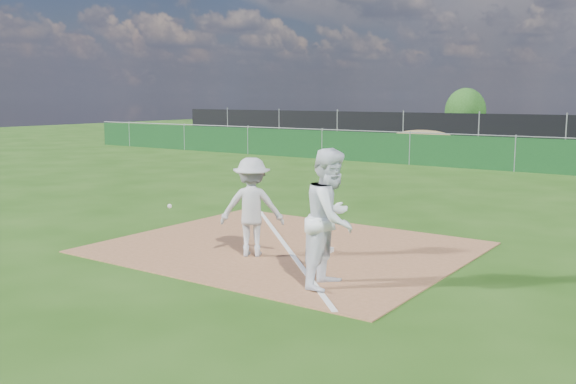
{
  "coord_description": "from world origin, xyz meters",
  "views": [
    {
      "loc": [
        6.34,
        -8.01,
        2.65
      ],
      "look_at": [
        0.04,
        1.0,
        1.0
      ],
      "focal_mm": 40.0,
      "sensor_mm": 36.0,
      "label": 1
    }
  ],
  "objects_px": {
    "car_left": "(448,127)",
    "car_mid": "(575,132)",
    "tree_left": "(465,111)",
    "play_at_first": "(252,207)",
    "first_base": "(320,250)",
    "runner": "(331,218)"
  },
  "relations": [
    {
      "from": "play_at_first",
      "to": "runner",
      "type": "bearing_deg",
      "value": -19.76
    },
    {
      "from": "runner",
      "to": "car_mid",
      "type": "xyz_separation_m",
      "value": [
        -2.24,
        27.52,
        -0.16
      ]
    },
    {
      "from": "first_base",
      "to": "play_at_first",
      "type": "distance_m",
      "value": 1.4
    },
    {
      "from": "car_mid",
      "to": "tree_left",
      "type": "distance_m",
      "value": 10.67
    },
    {
      "from": "runner",
      "to": "car_mid",
      "type": "distance_m",
      "value": 27.62
    },
    {
      "from": "car_left",
      "to": "car_mid",
      "type": "height_order",
      "value": "car_left"
    },
    {
      "from": "tree_left",
      "to": "car_mid",
      "type": "bearing_deg",
      "value": -39.92
    },
    {
      "from": "first_base",
      "to": "tree_left",
      "type": "bearing_deg",
      "value": 105.78
    },
    {
      "from": "first_base",
      "to": "play_at_first",
      "type": "xyz_separation_m",
      "value": [
        -0.82,
        -0.82,
        0.78
      ]
    },
    {
      "from": "first_base",
      "to": "play_at_first",
      "type": "bearing_deg",
      "value": -135.22
    },
    {
      "from": "play_at_first",
      "to": "car_mid",
      "type": "height_order",
      "value": "play_at_first"
    },
    {
      "from": "first_base",
      "to": "runner",
      "type": "height_order",
      "value": "runner"
    },
    {
      "from": "first_base",
      "to": "runner",
      "type": "relative_size",
      "value": 0.18
    },
    {
      "from": "car_mid",
      "to": "tree_left",
      "type": "height_order",
      "value": "tree_left"
    },
    {
      "from": "car_left",
      "to": "play_at_first",
      "type": "bearing_deg",
      "value": -156.67
    },
    {
      "from": "first_base",
      "to": "tree_left",
      "type": "height_order",
      "value": "tree_left"
    },
    {
      "from": "runner",
      "to": "car_left",
      "type": "bearing_deg",
      "value": 9.69
    },
    {
      "from": "car_mid",
      "to": "play_at_first",
      "type": "bearing_deg",
      "value": 159.11
    },
    {
      "from": "first_base",
      "to": "play_at_first",
      "type": "relative_size",
      "value": 0.14
    },
    {
      "from": "tree_left",
      "to": "play_at_first",
      "type": "bearing_deg",
      "value": -75.9
    },
    {
      "from": "car_left",
      "to": "tree_left",
      "type": "relative_size",
      "value": 1.53
    },
    {
      "from": "runner",
      "to": "tree_left",
      "type": "xyz_separation_m",
      "value": [
        -10.4,
        34.35,
        0.66
      ]
    }
  ]
}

